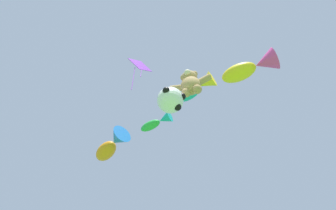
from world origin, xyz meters
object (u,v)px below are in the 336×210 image
(fish_kite_tangerine, at_px, (112,145))
(diamond_kite, at_px, (140,66))
(teddy_bear_kite, at_px, (190,83))
(fish_kite_teal, at_px, (198,88))
(soccer_ball_kite, at_px, (171,100))
(fish_kite_goldfin, at_px, (252,67))
(fish_kite_emerald, at_px, (158,122))

(fish_kite_tangerine, xyz_separation_m, diamond_kite, (2.65, -3.02, 1.89))
(teddy_bear_kite, xyz_separation_m, fish_kite_teal, (0.10, 1.61, 2.65))
(soccer_ball_kite, relative_size, fish_kite_teal, 0.46)
(fish_kite_goldfin, xyz_separation_m, fish_kite_teal, (-2.63, 0.45, 0.54))
(fish_kite_teal, relative_size, fish_kite_emerald, 1.17)
(soccer_ball_kite, distance_m, diamond_kite, 5.45)
(soccer_ball_kite, distance_m, fish_kite_tangerine, 6.36)
(fish_kite_emerald, distance_m, diamond_kite, 3.09)
(fish_kite_emerald, xyz_separation_m, diamond_kite, (-0.05, -2.71, 1.49))
(teddy_bear_kite, height_order, fish_kite_emerald, fish_kite_emerald)
(fish_kite_teal, bearing_deg, fish_kite_tangerine, 164.64)
(teddy_bear_kite, height_order, fish_kite_tangerine, fish_kite_tangerine)
(soccer_ball_kite, height_order, diamond_kite, diamond_kite)
(soccer_ball_kite, distance_m, fish_kite_teal, 4.35)
(fish_kite_teal, xyz_separation_m, fish_kite_emerald, (-2.53, 1.13, -0.20))
(fish_kite_goldfin, bearing_deg, fish_kite_teal, 170.34)
(fish_kite_emerald, distance_m, fish_kite_tangerine, 2.75)
(teddy_bear_kite, xyz_separation_m, fish_kite_goldfin, (2.73, 1.16, 2.11))
(fish_kite_teal, xyz_separation_m, fish_kite_tangerine, (-5.23, 1.44, -0.60))
(fish_kite_goldfin, relative_size, fish_kite_teal, 1.18)
(teddy_bear_kite, bearing_deg, diamond_kite, 179.38)
(fish_kite_goldfin, bearing_deg, fish_kite_tangerine, 166.51)
(teddy_bear_kite, bearing_deg, fish_kite_goldfin, 22.94)
(fish_kite_emerald, height_order, diamond_kite, diamond_kite)
(fish_kite_teal, relative_size, diamond_kite, 0.64)
(fish_kite_teal, bearing_deg, fish_kite_goldfin, -9.66)
(soccer_ball_kite, distance_m, fish_kite_goldfin, 4.99)
(fish_kite_goldfin, bearing_deg, teddy_bear_kite, -157.06)
(fish_kite_goldfin, bearing_deg, soccer_ball_kite, -158.81)
(fish_kite_teal, height_order, fish_kite_emerald, fish_kite_teal)
(teddy_bear_kite, distance_m, diamond_kite, 4.65)
(teddy_bear_kite, relative_size, fish_kite_teal, 0.77)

